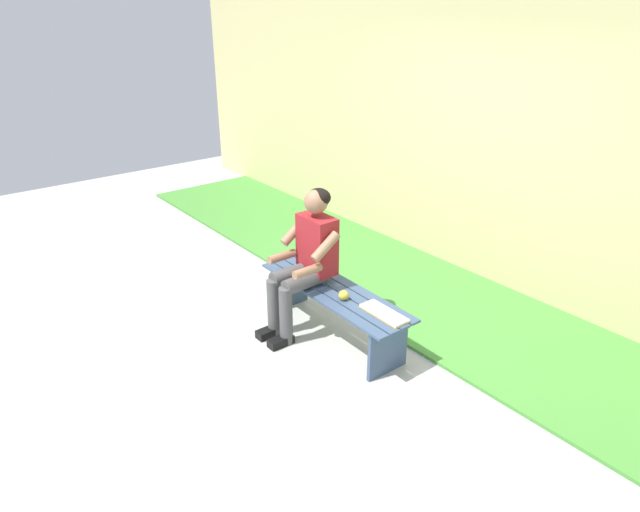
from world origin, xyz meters
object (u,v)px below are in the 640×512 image
at_px(apple, 344,295).
at_px(book_open, 384,313).
at_px(person_seated, 306,257).
at_px(bench_near, 334,301).

distance_m(apple, book_open, 0.38).
height_order(person_seated, apple, person_seated).
distance_m(bench_near, book_open, 0.57).
relative_size(bench_near, person_seated, 1.25).
relative_size(apple, book_open, 0.20).
bearing_deg(apple, bench_near, -16.11).
bearing_deg(bench_near, book_open, -176.03).
height_order(bench_near, apple, apple).
bearing_deg(person_seated, apple, -173.68).
height_order(apple, book_open, apple).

